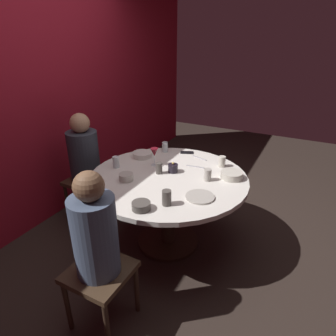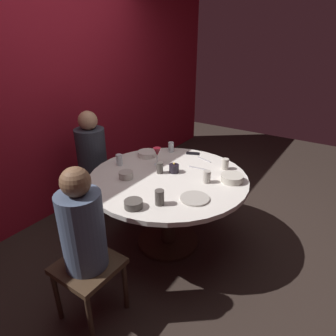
# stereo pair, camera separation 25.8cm
# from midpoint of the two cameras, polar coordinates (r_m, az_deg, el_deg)

# --- Properties ---
(ground_plane) EXTENTS (8.00, 8.00, 0.00)m
(ground_plane) POSITION_cam_midpoint_polar(r_m,az_deg,el_deg) (3.02, -2.53, -14.27)
(ground_plane) COLOR #2D231E
(back_wall) EXTENTS (6.00, 0.10, 2.60)m
(back_wall) POSITION_cam_midpoint_polar(r_m,az_deg,el_deg) (3.38, -25.24, 12.28)
(back_wall) COLOR maroon
(back_wall) RESTS_ON ground
(dining_table) EXTENTS (1.43, 1.43, 0.74)m
(dining_table) POSITION_cam_midpoint_polar(r_m,az_deg,el_deg) (2.68, -2.76, -4.30)
(dining_table) COLOR silver
(dining_table) RESTS_ON ground
(seated_diner_left) EXTENTS (0.40, 0.40, 1.20)m
(seated_diner_left) POSITION_cam_midpoint_polar(r_m,az_deg,el_deg) (1.96, -17.88, -13.09)
(seated_diner_left) COLOR #3F2D1E
(seated_diner_left) RESTS_ON ground
(seated_diner_back) EXTENTS (0.40, 0.40, 1.20)m
(seated_diner_back) POSITION_cam_midpoint_polar(r_m,az_deg,el_deg) (3.20, -18.42, 2.12)
(seated_diner_back) COLOR #3F2D1E
(seated_diner_back) RESTS_ON ground
(candle_holder) EXTENTS (0.09, 0.09, 0.10)m
(candle_holder) POSITION_cam_midpoint_polar(r_m,az_deg,el_deg) (2.68, -1.72, -0.09)
(candle_holder) COLOR black
(candle_holder) RESTS_ON dining_table
(wine_glass) EXTENTS (0.08, 0.08, 0.18)m
(wine_glass) POSITION_cam_midpoint_polar(r_m,az_deg,el_deg) (2.79, -5.37, 2.91)
(wine_glass) COLOR silver
(wine_glass) RESTS_ON dining_table
(dinner_plate) EXTENTS (0.23, 0.23, 0.01)m
(dinner_plate) POSITION_cam_midpoint_polar(r_m,az_deg,el_deg) (2.28, 3.08, -5.75)
(dinner_plate) COLOR #B2ADA3
(dinner_plate) RESTS_ON dining_table
(cell_phone) EXTENTS (0.12, 0.16, 0.01)m
(cell_phone) POSITION_cam_midpoint_polar(r_m,az_deg,el_deg) (3.13, 1.40, 3.02)
(cell_phone) COLOR black
(cell_phone) RESTS_ON dining_table
(bowl_serving_large) EXTENTS (0.20, 0.20, 0.05)m
(bowl_serving_large) POSITION_cam_midpoint_polar(r_m,az_deg,el_deg) (3.04, -7.55, 2.57)
(bowl_serving_large) COLOR silver
(bowl_serving_large) RESTS_ON dining_table
(bowl_salad_center) EXTENTS (0.14, 0.14, 0.06)m
(bowl_salad_center) POSITION_cam_midpoint_polar(r_m,az_deg,el_deg) (2.15, -8.77, -7.46)
(bowl_salad_center) COLOR #4C4742
(bowl_salad_center) RESTS_ON dining_table
(bowl_small_white) EXTENTS (0.13, 0.13, 0.06)m
(bowl_small_white) POSITION_cam_midpoint_polar(r_m,az_deg,el_deg) (2.58, -11.09, -1.81)
(bowl_small_white) COLOR #B2ADA3
(bowl_small_white) RESTS_ON dining_table
(bowl_sauce_side) EXTENTS (0.19, 0.19, 0.06)m
(bowl_sauce_side) POSITION_cam_midpoint_polar(r_m,az_deg,el_deg) (2.60, 9.64, -1.43)
(bowl_sauce_side) COLOR beige
(bowl_sauce_side) RESTS_ON dining_table
(cup_near_candle) EXTENTS (0.06, 0.06, 0.10)m
(cup_near_candle) POSITION_cam_midpoint_polar(r_m,az_deg,el_deg) (2.65, -4.57, -0.09)
(cup_near_candle) COLOR #4C4742
(cup_near_candle) RESTS_ON dining_table
(cup_by_left_diner) EXTENTS (0.06, 0.06, 0.11)m
(cup_by_left_diner) POSITION_cam_midpoint_polar(r_m,az_deg,el_deg) (3.15, -2.96, 4.10)
(cup_by_left_diner) COLOR silver
(cup_by_left_diner) RESTS_ON dining_table
(cup_by_right_diner) EXTENTS (0.06, 0.06, 0.11)m
(cup_by_right_diner) POSITION_cam_midpoint_polar(r_m,az_deg,el_deg) (2.83, -12.80, 1.10)
(cup_by_right_diner) COLOR silver
(cup_by_right_diner) RESTS_ON dining_table
(cup_center_front) EXTENTS (0.07, 0.07, 0.12)m
(cup_center_front) POSITION_cam_midpoint_polar(r_m,az_deg,el_deg) (2.16, -3.70, -5.94)
(cup_center_front) COLOR #4C4742
(cup_center_front) RESTS_ON dining_table
(cup_far_edge) EXTENTS (0.06, 0.06, 0.11)m
(cup_far_edge) POSITION_cam_midpoint_polar(r_m,az_deg,el_deg) (2.52, 4.92, -1.41)
(cup_far_edge) COLOR #B2ADA3
(cup_far_edge) RESTS_ON dining_table
(cup_beside_wine) EXTENTS (0.07, 0.07, 0.10)m
(cup_beside_wine) POSITION_cam_midpoint_polar(r_m,az_deg,el_deg) (2.81, 8.00, 1.22)
(cup_beside_wine) COLOR beige
(cup_beside_wine) RESTS_ON dining_table
(fork_near_plate) EXTENTS (0.04, 0.18, 0.01)m
(fork_near_plate) POSITION_cam_midpoint_polar(r_m,az_deg,el_deg) (2.79, 2.76, 0.21)
(fork_near_plate) COLOR #B7B7BC
(fork_near_plate) RESTS_ON dining_table
(knife_near_plate) EXTENTS (0.07, 0.18, 0.01)m
(knife_near_plate) POSITION_cam_midpoint_polar(r_m,az_deg,el_deg) (2.99, 3.77, 1.92)
(knife_near_plate) COLOR #B7B7BC
(knife_near_plate) RESTS_ON dining_table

